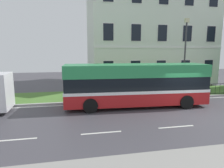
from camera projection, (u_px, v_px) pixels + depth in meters
ground_plane at (184, 111)px, 13.28m from camera, size 60.00×56.00×0.18m
georgian_townhouse at (147, 28)px, 24.86m from camera, size 14.69×9.29×13.53m
iron_verge_railing at (183, 90)px, 17.09m from camera, size 17.51×0.04×0.97m
single_decker_bus at (136, 84)px, 14.13m from camera, size 10.20×3.02×3.05m
street_lamp_post at (185, 51)px, 17.72m from camera, size 0.36×0.24×6.69m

